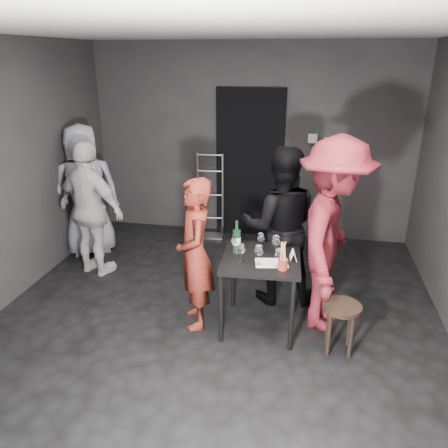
% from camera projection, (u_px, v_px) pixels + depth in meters
% --- Properties ---
extents(floor, '(4.50, 5.00, 0.02)m').
position_uv_depth(floor, '(214.00, 324.00, 4.35)').
color(floor, black).
rests_on(floor, ground).
extents(ceiling, '(4.50, 5.00, 0.02)m').
position_uv_depth(ceiling, '(211.00, 28.00, 3.37)').
color(ceiling, silver).
rests_on(ceiling, ground).
extents(wall_back, '(4.50, 0.04, 2.70)m').
position_uv_depth(wall_back, '(251.00, 143.00, 6.15)').
color(wall_back, black).
rests_on(wall_back, ground).
extents(wall_front, '(4.50, 0.04, 2.70)m').
position_uv_depth(wall_front, '(62.00, 399.00, 1.57)').
color(wall_front, black).
rests_on(wall_front, ground).
extents(doorway, '(0.95, 0.10, 2.10)m').
position_uv_depth(doorway, '(250.00, 165.00, 6.20)').
color(doorway, black).
rests_on(doorway, ground).
extents(wallbox_upper, '(0.12, 0.06, 0.12)m').
position_uv_depth(wallbox_upper, '(313.00, 138.00, 5.91)').
color(wallbox_upper, '#B7B7B2').
rests_on(wallbox_upper, wall_back).
extents(wallbox_lower, '(0.10, 0.06, 0.14)m').
position_uv_depth(wallbox_lower, '(327.00, 143.00, 5.89)').
color(wallbox_lower, '#B7B7B2').
rests_on(wallbox_lower, wall_back).
extents(hand_truck, '(0.40, 0.34, 1.21)m').
position_uv_depth(hand_truck, '(210.00, 221.00, 6.44)').
color(hand_truck, '#B2B2B7').
rests_on(hand_truck, floor).
extents(tasting_table, '(0.72, 0.72, 0.75)m').
position_uv_depth(tasting_table, '(261.00, 267.00, 4.09)').
color(tasting_table, black).
rests_on(tasting_table, floor).
extents(stool, '(0.35, 0.35, 0.47)m').
position_uv_depth(stool, '(341.00, 314.00, 3.84)').
color(stool, black).
rests_on(stool, floor).
extents(server_red, '(0.52, 0.63, 1.48)m').
position_uv_depth(server_red, '(195.00, 255.00, 4.13)').
color(server_red, maroon).
rests_on(server_red, floor).
extents(woman_black, '(0.97, 0.61, 1.89)m').
position_uv_depth(woman_black, '(280.00, 217.00, 4.49)').
color(woman_black, black).
rests_on(woman_black, floor).
extents(man_maroon, '(0.92, 1.60, 2.33)m').
position_uv_depth(man_maroon, '(335.00, 213.00, 3.96)').
color(man_maroon, maroon).
rests_on(man_maroon, floor).
extents(bystander_cream, '(1.13, 0.80, 1.76)m').
position_uv_depth(bystander_cream, '(91.00, 204.00, 5.08)').
color(bystander_cream, silver).
rests_on(bystander_cream, floor).
extents(bystander_grey, '(1.10, 0.96, 1.99)m').
position_uv_depth(bystander_grey, '(85.00, 181.00, 5.60)').
color(bystander_grey, gray).
rests_on(bystander_grey, floor).
extents(tasting_mat, '(0.32, 0.24, 0.00)m').
position_uv_depth(tasting_mat, '(272.00, 263.00, 3.94)').
color(tasting_mat, white).
rests_on(tasting_mat, tasting_table).
extents(wine_glass_a, '(0.08, 0.08, 0.19)m').
position_uv_depth(wine_glass_a, '(241.00, 252.00, 3.93)').
color(wine_glass_a, white).
rests_on(wine_glass_a, tasting_table).
extents(wine_glass_b, '(0.08, 0.08, 0.20)m').
position_uv_depth(wine_glass_b, '(235.00, 243.00, 4.11)').
color(wine_glass_b, white).
rests_on(wine_glass_b, tasting_table).
extents(wine_glass_c, '(0.09, 0.09, 0.19)m').
position_uv_depth(wine_glass_c, '(261.00, 241.00, 4.18)').
color(wine_glass_c, white).
rests_on(wine_glass_c, tasting_table).
extents(wine_glass_d, '(0.08, 0.08, 0.21)m').
position_uv_depth(wine_glass_d, '(259.00, 254.00, 3.88)').
color(wine_glass_d, white).
rests_on(wine_glass_d, tasting_table).
extents(wine_glass_e, '(0.09, 0.09, 0.20)m').
position_uv_depth(wine_glass_e, '(279.00, 257.00, 3.84)').
color(wine_glass_e, white).
rests_on(wine_glass_e, tasting_table).
extents(wine_glass_f, '(0.10, 0.10, 0.21)m').
position_uv_depth(wine_glass_f, '(276.00, 245.00, 4.06)').
color(wine_glass_f, white).
rests_on(wine_glass_f, tasting_table).
extents(wine_bottle, '(0.08, 0.08, 0.32)m').
position_uv_depth(wine_bottle, '(237.00, 241.00, 4.11)').
color(wine_bottle, black).
rests_on(wine_bottle, tasting_table).
extents(breadstick_cup, '(0.09, 0.09, 0.27)m').
position_uv_depth(breadstick_cup, '(283.00, 256.00, 3.79)').
color(breadstick_cup, '#A22D1E').
rests_on(breadstick_cup, tasting_table).
extents(reserved_card, '(0.09, 0.13, 0.09)m').
position_uv_depth(reserved_card, '(292.00, 255.00, 4.00)').
color(reserved_card, white).
rests_on(reserved_card, tasting_table).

